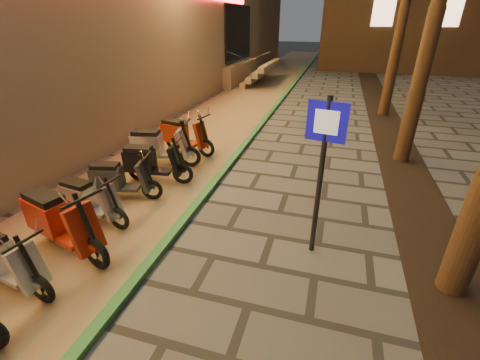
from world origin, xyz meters
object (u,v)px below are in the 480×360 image
(scooter_7, at_px, (118,179))
(scooter_9, at_px, (158,146))
(scooter_8, at_px, (150,163))
(scooter_5, at_px, (59,221))
(pedestrian_sign, at_px, (323,158))
(scooter_10, at_px, (182,135))
(scooter_6, at_px, (88,200))
(scooter_4, at_px, (3,260))

(scooter_7, relative_size, scooter_9, 0.84)
(scooter_8, bearing_deg, scooter_5, -100.25)
(pedestrian_sign, relative_size, scooter_10, 1.51)
(scooter_6, xyz_separation_m, scooter_7, (0.01, 0.92, 0.01))
(scooter_6, bearing_deg, pedestrian_sign, 11.82)
(scooter_8, distance_m, scooter_9, 0.96)
(scooter_5, height_order, scooter_8, scooter_5)
(pedestrian_sign, bearing_deg, scooter_10, 150.19)
(scooter_4, xyz_separation_m, scooter_5, (0.14, 0.92, 0.10))
(scooter_7, xyz_separation_m, scooter_8, (0.24, 0.92, 0.04))
(pedestrian_sign, relative_size, scooter_9, 1.45)
(pedestrian_sign, distance_m, scooter_9, 5.04)
(scooter_5, relative_size, scooter_10, 1.06)
(scooter_6, relative_size, scooter_10, 0.87)
(scooter_4, height_order, scooter_7, scooter_4)
(scooter_6, distance_m, scooter_9, 2.75)
(scooter_7, bearing_deg, scooter_6, -103.10)
(scooter_10, bearing_deg, scooter_6, -81.06)
(scooter_7, xyz_separation_m, scooter_9, (-0.06, 1.82, 0.09))
(pedestrian_sign, relative_size, scooter_8, 1.59)
(scooter_4, height_order, scooter_9, scooter_9)
(pedestrian_sign, height_order, scooter_6, pedestrian_sign)
(scooter_5, distance_m, scooter_6, 0.89)
(scooter_5, xyz_separation_m, scooter_6, (-0.17, 0.86, -0.11))
(scooter_4, height_order, scooter_8, scooter_8)
(scooter_10, bearing_deg, scooter_8, -75.49)
(scooter_6, relative_size, scooter_7, 0.99)
(scooter_7, bearing_deg, scooter_9, 79.79)
(scooter_9, distance_m, scooter_10, 1.10)
(scooter_7, bearing_deg, scooter_8, 63.04)
(scooter_9, bearing_deg, scooter_10, 68.64)
(scooter_8, relative_size, scooter_9, 0.91)
(scooter_7, distance_m, scooter_10, 2.92)
(pedestrian_sign, xyz_separation_m, scooter_6, (-4.21, -0.31, -1.24))
(scooter_10, bearing_deg, pedestrian_sign, -29.97)
(scooter_4, height_order, scooter_5, scooter_5)
(scooter_8, height_order, scooter_10, scooter_10)
(pedestrian_sign, relative_size, scooter_6, 1.75)
(scooter_4, relative_size, scooter_9, 0.85)
(scooter_4, bearing_deg, scooter_6, 99.19)
(scooter_8, bearing_deg, pedestrian_sign, -29.49)
(scooter_6, xyz_separation_m, scooter_9, (-0.05, 2.74, 0.09))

